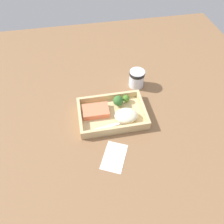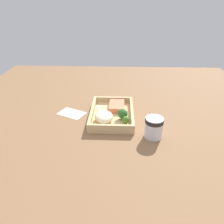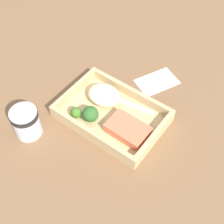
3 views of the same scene
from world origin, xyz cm
name	(u,v)px [view 1 (image 1 of 3)]	position (x,y,z in cm)	size (l,w,h in cm)	color
ground_plane	(112,118)	(0.00, 0.00, -1.00)	(160.00, 160.00, 2.00)	brown
takeout_tray	(112,115)	(0.00, 0.00, 0.60)	(27.89, 19.22, 1.20)	#D1B47E
tray_rim	(112,112)	(0.00, 0.00, 2.64)	(27.89, 19.22, 2.89)	#D1B47E
salmon_fillet	(96,111)	(-6.56, 2.01, 2.45)	(10.86, 7.14, 2.49)	#F17852
mashed_potatoes	(126,116)	(5.29, -3.31, 3.12)	(9.62, 7.87, 3.83)	beige
broccoli_floret_1	(126,99)	(7.40, 6.17, 3.04)	(3.04, 3.04, 3.42)	#749B54
broccoli_floret_2	(118,101)	(3.57, 4.74, 3.82)	(4.38, 4.38, 4.90)	#88A864
fork	(115,125)	(-0.04, -5.80, 1.42)	(15.87, 4.01, 0.44)	silver
paper_cup	(137,78)	(14.89, 16.82, 4.69)	(7.12, 7.12, 8.41)	white
receipt_slip	(114,157)	(-2.72, -19.23, 0.12)	(7.81, 12.12, 0.24)	white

